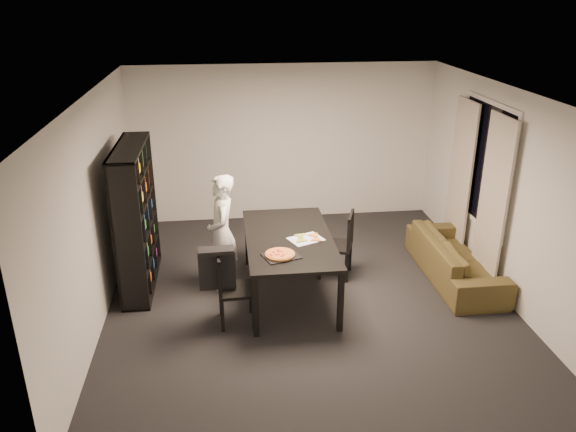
{
  "coord_description": "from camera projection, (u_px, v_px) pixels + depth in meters",
  "views": [
    {
      "loc": [
        -0.99,
        -6.27,
        3.7
      ],
      "look_at": [
        -0.23,
        0.18,
        1.05
      ],
      "focal_mm": 35.0,
      "sensor_mm": 36.0,
      "label": 1
    }
  ],
  "objects": [
    {
      "name": "curtain_left",
      "position": [
        493.0,
        203.0,
        7.17
      ],
      "size": [
        0.03,
        0.7,
        2.25
      ],
      "primitive_type": "cube",
      "color": "#BAAF9F",
      "rests_on": "room"
    },
    {
      "name": "dining_table",
      "position": [
        289.0,
        242.0,
        7.05
      ],
      "size": [
        1.08,
        1.94,
        0.81
      ],
      "color": "black",
      "rests_on": "room"
    },
    {
      "name": "person",
      "position": [
        222.0,
        233.0,
        7.21
      ],
      "size": [
        0.39,
        0.58,
        1.55
      ],
      "primitive_type": "imported",
      "rotation": [
        0.0,
        0.0,
        -1.53
      ],
      "color": "white",
      "rests_on": "room"
    },
    {
      "name": "bookshelf",
      "position": [
        136.0,
        218.0,
        7.23
      ],
      "size": [
        0.35,
        1.5,
        1.9
      ],
      "primitive_type": "cube",
      "color": "black",
      "rests_on": "room"
    },
    {
      "name": "chair_left",
      "position": [
        229.0,
        284.0,
        6.5
      ],
      "size": [
        0.44,
        0.44,
        0.91
      ],
      "rotation": [
        0.0,
        0.0,
        1.62
      ],
      "color": "black",
      "rests_on": "room"
    },
    {
      "name": "room",
      "position": [
        309.0,
        202.0,
        6.78
      ],
      "size": [
        5.01,
        5.51,
        2.61
      ],
      "color": "black",
      "rests_on": "ground"
    },
    {
      "name": "baking_tray",
      "position": [
        281.0,
        256.0,
        6.51
      ],
      "size": [
        0.48,
        0.43,
        0.01
      ],
      "primitive_type": "cube",
      "rotation": [
        0.0,
        0.0,
        0.33
      ],
      "color": "black",
      "rests_on": "dining_table"
    },
    {
      "name": "curtain_right",
      "position": [
        460.0,
        177.0,
        8.13
      ],
      "size": [
        0.03,
        0.7,
        2.25
      ],
      "primitive_type": "cube",
      "color": "#BAAF9F",
      "rests_on": "room"
    },
    {
      "name": "chair_right",
      "position": [
        342.0,
        240.0,
        7.59
      ],
      "size": [
        0.55,
        0.55,
        0.92
      ],
      "rotation": [
        0.0,
        0.0,
        -1.91
      ],
      "color": "black",
      "rests_on": "room"
    },
    {
      "name": "kitchen_towel",
      "position": [
        306.0,
        239.0,
        6.95
      ],
      "size": [
        0.49,
        0.43,
        0.01
      ],
      "primitive_type": "cube",
      "rotation": [
        0.0,
        0.0,
        0.4
      ],
      "color": "white",
      "rests_on": "dining_table"
    },
    {
      "name": "window_pane",
      "position": [
        485.0,
        164.0,
        7.53
      ],
      "size": [
        0.02,
        1.4,
        1.6
      ],
      "primitive_type": "cube",
      "color": "black",
      "rests_on": "room"
    },
    {
      "name": "pizza_slices",
      "position": [
        308.0,
        238.0,
        6.97
      ],
      "size": [
        0.44,
        0.4,
        0.01
      ],
      "primitive_type": null,
      "rotation": [
        0.0,
        0.0,
        0.29
      ],
      "color": "gold",
      "rests_on": "dining_table"
    },
    {
      "name": "sofa",
      "position": [
        455.0,
        258.0,
        7.63
      ],
      "size": [
        0.76,
        1.96,
        0.57
      ],
      "primitive_type": "imported",
      "rotation": [
        0.0,
        0.0,
        1.57
      ],
      "color": "#433D1B",
      "rests_on": "room"
    },
    {
      "name": "draped_jacket",
      "position": [
        217.0,
        267.0,
        6.39
      ],
      "size": [
        0.42,
        0.19,
        0.5
      ],
      "rotation": [
        0.0,
        0.0,
        1.62
      ],
      "color": "black",
      "rests_on": "chair_left"
    },
    {
      "name": "pepperoni_pizza",
      "position": [
        280.0,
        254.0,
        6.5
      ],
      "size": [
        0.35,
        0.35,
        0.03
      ],
      "rotation": [
        0.0,
        0.0,
        0.41
      ],
      "color": "#9A5D2C",
      "rests_on": "dining_table"
    },
    {
      "name": "window_frame",
      "position": [
        484.0,
        164.0,
        7.53
      ],
      "size": [
        0.03,
        1.52,
        1.72
      ],
      "primitive_type": "cube",
      "color": "white",
      "rests_on": "room"
    }
  ]
}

